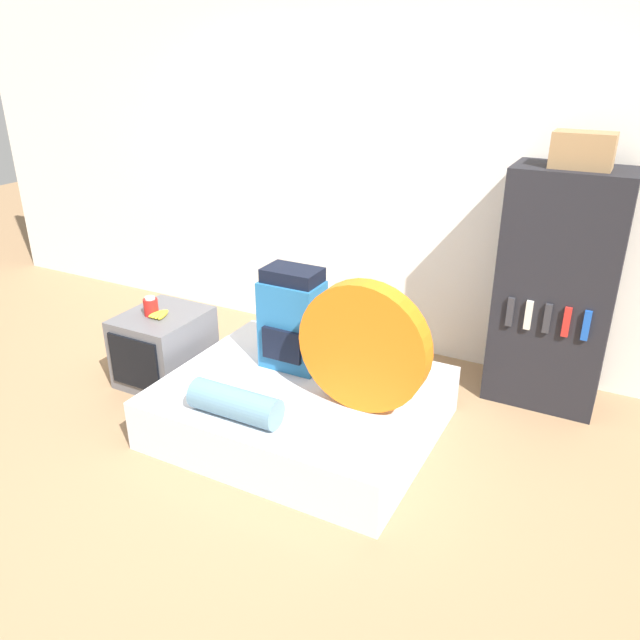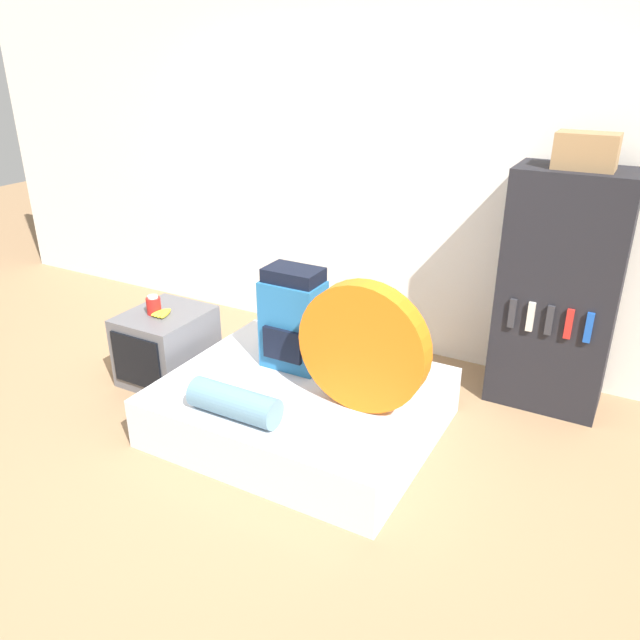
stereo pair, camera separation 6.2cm
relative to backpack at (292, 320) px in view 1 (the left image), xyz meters
The scene contains 11 objects.
ground_plane 0.94m from the backpack, 83.35° to the right, with size 16.00×16.00×0.00m, color #997551.
wall_back 1.38m from the backpack, 86.16° to the left, with size 8.00×0.05×2.60m.
bed 0.53m from the backpack, 49.01° to the right, with size 1.58×1.32×0.32m.
backpack is the anchor object (origin of this frame).
tent_bag 0.64m from the backpack, 22.04° to the right, with size 0.74×0.12×0.74m.
sleeping_roll 0.71m from the backpack, 87.72° to the right, with size 0.53×0.17×0.17m.
television 1.07m from the backpack, behind, with size 0.51×0.60×0.50m.
canister 1.05m from the backpack, behind, with size 0.10×0.10×0.13m.
banana_bunch 0.98m from the backpack, behind, with size 0.12×0.15×0.04m.
bookshelf 1.67m from the backpack, 32.78° to the left, with size 0.70×0.46×1.54m.
cardboard_box 1.95m from the backpack, 31.38° to the left, with size 0.34×0.20×0.20m.
Camera 1 is at (1.71, -2.34, 2.19)m, focal length 35.00 mm.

